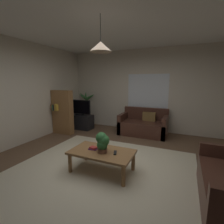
{
  "coord_description": "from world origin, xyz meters",
  "views": [
    {
      "loc": [
        1.35,
        -2.75,
        1.66
      ],
      "look_at": [
        0.0,
        0.3,
        1.05
      ],
      "focal_mm": 26.49,
      "sensor_mm": 36.0,
      "label": 1
    }
  ],
  "objects_px": {
    "coffee_table": "(102,154)",
    "book_on_table_1": "(93,148)",
    "book_on_table_0": "(93,149)",
    "tv_stand": "(80,122)",
    "potted_plant_on_table": "(102,142)",
    "tv": "(79,107)",
    "remote_on_table_0": "(115,153)",
    "pendant_lamp": "(101,47)",
    "potted_palm_corner": "(87,110)",
    "bookshelf_corner": "(62,112)",
    "couch_under_window": "(143,126)"
  },
  "relations": [
    {
      "from": "book_on_table_0",
      "to": "potted_palm_corner",
      "type": "relative_size",
      "value": 0.11
    },
    {
      "from": "coffee_table",
      "to": "book_on_table_0",
      "type": "height_order",
      "value": "book_on_table_0"
    },
    {
      "from": "remote_on_table_0",
      "to": "tv_stand",
      "type": "bearing_deg",
      "value": -62.85
    },
    {
      "from": "coffee_table",
      "to": "book_on_table_1",
      "type": "bearing_deg",
      "value": -179.48
    },
    {
      "from": "remote_on_table_0",
      "to": "book_on_table_0",
      "type": "bearing_deg",
      "value": -16.91
    },
    {
      "from": "coffee_table",
      "to": "remote_on_table_0",
      "type": "xyz_separation_m",
      "value": [
        0.26,
        0.01,
        0.07
      ]
    },
    {
      "from": "potted_plant_on_table",
      "to": "tv_stand",
      "type": "relative_size",
      "value": 0.41
    },
    {
      "from": "pendant_lamp",
      "to": "tv",
      "type": "bearing_deg",
      "value": 132.35
    },
    {
      "from": "book_on_table_1",
      "to": "tv_stand",
      "type": "distance_m",
      "value": 2.95
    },
    {
      "from": "book_on_table_1",
      "to": "tv",
      "type": "relative_size",
      "value": 0.14
    },
    {
      "from": "potted_plant_on_table",
      "to": "tv_stand",
      "type": "xyz_separation_m",
      "value": [
        -2.08,
        2.31,
        -0.35
      ]
    },
    {
      "from": "remote_on_table_0",
      "to": "bookshelf_corner",
      "type": "relative_size",
      "value": 0.11
    },
    {
      "from": "tv_stand",
      "to": "pendant_lamp",
      "type": "bearing_deg",
      "value": -47.93
    },
    {
      "from": "remote_on_table_0",
      "to": "potted_palm_corner",
      "type": "xyz_separation_m",
      "value": [
        -2.37,
        2.8,
        0.18
      ]
    },
    {
      "from": "book_on_table_1",
      "to": "potted_palm_corner",
      "type": "xyz_separation_m",
      "value": [
        -1.92,
        2.81,
        0.16
      ]
    },
    {
      "from": "coffee_table",
      "to": "tv",
      "type": "bearing_deg",
      "value": 132.35
    },
    {
      "from": "tv_stand",
      "to": "potted_palm_corner",
      "type": "height_order",
      "value": "potted_palm_corner"
    },
    {
      "from": "pendant_lamp",
      "to": "coffee_table",
      "type": "bearing_deg",
      "value": 0.0
    },
    {
      "from": "book_on_table_1",
      "to": "potted_plant_on_table",
      "type": "distance_m",
      "value": 0.27
    },
    {
      "from": "tv",
      "to": "potted_palm_corner",
      "type": "relative_size",
      "value": 0.64
    },
    {
      "from": "tv",
      "to": "coffee_table",
      "type": "bearing_deg",
      "value": -47.65
    },
    {
      "from": "tv",
      "to": "book_on_table_0",
      "type": "bearing_deg",
      "value": -50.4
    },
    {
      "from": "book_on_table_0",
      "to": "potted_palm_corner",
      "type": "distance_m",
      "value": 3.4
    },
    {
      "from": "potted_plant_on_table",
      "to": "coffee_table",
      "type": "bearing_deg",
      "value": 131.16
    },
    {
      "from": "coffee_table",
      "to": "book_on_table_1",
      "type": "distance_m",
      "value": 0.21
    },
    {
      "from": "couch_under_window",
      "to": "potted_palm_corner",
      "type": "xyz_separation_m",
      "value": [
        -2.28,
        0.27,
        0.32
      ]
    },
    {
      "from": "potted_palm_corner",
      "to": "coffee_table",
      "type": "bearing_deg",
      "value": -53.18
    },
    {
      "from": "remote_on_table_0",
      "to": "potted_plant_on_table",
      "type": "relative_size",
      "value": 0.43
    },
    {
      "from": "remote_on_table_0",
      "to": "potted_plant_on_table",
      "type": "distance_m",
      "value": 0.3
    },
    {
      "from": "potted_plant_on_table",
      "to": "tv",
      "type": "xyz_separation_m",
      "value": [
        -2.08,
        2.29,
        0.17
      ]
    },
    {
      "from": "book_on_table_1",
      "to": "pendant_lamp",
      "type": "height_order",
      "value": "pendant_lamp"
    },
    {
      "from": "couch_under_window",
      "to": "book_on_table_1",
      "type": "height_order",
      "value": "couch_under_window"
    },
    {
      "from": "potted_plant_on_table",
      "to": "couch_under_window",
      "type": "bearing_deg",
      "value": 86.79
    },
    {
      "from": "coffee_table",
      "to": "pendant_lamp",
      "type": "bearing_deg",
      "value": 0.0
    },
    {
      "from": "book_on_table_0",
      "to": "bookshelf_corner",
      "type": "bearing_deg",
      "value": 142.58
    },
    {
      "from": "book_on_table_0",
      "to": "tv_stand",
      "type": "relative_size",
      "value": 0.17
    },
    {
      "from": "remote_on_table_0",
      "to": "potted_palm_corner",
      "type": "height_order",
      "value": "potted_palm_corner"
    },
    {
      "from": "book_on_table_0",
      "to": "pendant_lamp",
      "type": "height_order",
      "value": "pendant_lamp"
    },
    {
      "from": "bookshelf_corner",
      "to": "tv",
      "type": "bearing_deg",
      "value": 74.82
    },
    {
      "from": "coffee_table",
      "to": "bookshelf_corner",
      "type": "distance_m",
      "value": 2.75
    },
    {
      "from": "bookshelf_corner",
      "to": "couch_under_window",
      "type": "bearing_deg",
      "value": 21.98
    },
    {
      "from": "potted_plant_on_table",
      "to": "tv",
      "type": "height_order",
      "value": "tv"
    },
    {
      "from": "potted_plant_on_table",
      "to": "potted_palm_corner",
      "type": "height_order",
      "value": "potted_palm_corner"
    },
    {
      "from": "couch_under_window",
      "to": "book_on_table_0",
      "type": "bearing_deg",
      "value": -98.26
    },
    {
      "from": "remote_on_table_0",
      "to": "potted_plant_on_table",
      "type": "bearing_deg",
      "value": -5.43
    },
    {
      "from": "book_on_table_1",
      "to": "book_on_table_0",
      "type": "bearing_deg",
      "value": 167.7
    },
    {
      "from": "tv",
      "to": "bookshelf_corner",
      "type": "xyz_separation_m",
      "value": [
        -0.19,
        -0.68,
        -0.07
      ]
    },
    {
      "from": "couch_under_window",
      "to": "coffee_table",
      "type": "bearing_deg",
      "value": -94.05
    },
    {
      "from": "coffee_table",
      "to": "book_on_table_1",
      "type": "relative_size",
      "value": 9.43
    },
    {
      "from": "remote_on_table_0",
      "to": "bookshelf_corner",
      "type": "xyz_separation_m",
      "value": [
        -2.5,
        1.55,
        0.29
      ]
    }
  ]
}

